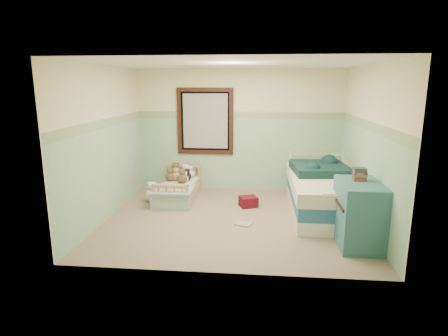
# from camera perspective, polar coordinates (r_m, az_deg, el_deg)

# --- Properties ---
(floor) EXTENTS (4.20, 3.60, 0.02)m
(floor) POSITION_cam_1_polar(r_m,az_deg,el_deg) (6.24, 1.31, -7.98)
(floor) COLOR #7E6854
(floor) RESTS_ON ground
(ceiling) EXTENTS (4.20, 3.60, 0.02)m
(ceiling) POSITION_cam_1_polar(r_m,az_deg,el_deg) (5.84, 1.43, 15.80)
(ceiling) COLOR silver
(ceiling) RESTS_ON wall_back
(wall_back) EXTENTS (4.20, 0.04, 2.50)m
(wall_back) POSITION_cam_1_polar(r_m,az_deg,el_deg) (7.69, 2.35, 5.66)
(wall_back) COLOR beige
(wall_back) RESTS_ON floor
(wall_front) EXTENTS (4.20, 0.04, 2.50)m
(wall_front) POSITION_cam_1_polar(r_m,az_deg,el_deg) (4.15, -0.44, -0.48)
(wall_front) COLOR beige
(wall_front) RESTS_ON floor
(wall_left) EXTENTS (0.04, 3.60, 2.50)m
(wall_left) POSITION_cam_1_polar(r_m,az_deg,el_deg) (6.41, -17.73, 3.64)
(wall_left) COLOR beige
(wall_left) RESTS_ON floor
(wall_right) EXTENTS (0.04, 3.60, 2.50)m
(wall_right) POSITION_cam_1_polar(r_m,az_deg,el_deg) (6.13, 21.36, 2.97)
(wall_right) COLOR beige
(wall_right) RESTS_ON floor
(wainscot_mint) EXTENTS (4.20, 0.01, 1.50)m
(wainscot_mint) POSITION_cam_1_polar(r_m,az_deg,el_deg) (7.76, 2.31, 1.98)
(wainscot_mint) COLOR #85AF8A
(wainscot_mint) RESTS_ON floor
(border_strip) EXTENTS (4.20, 0.01, 0.15)m
(border_strip) POSITION_cam_1_polar(r_m,az_deg,el_deg) (7.64, 2.37, 8.07)
(border_strip) COLOR #45724A
(border_strip) RESTS_ON wall_back
(window_frame) EXTENTS (1.16, 0.06, 1.36)m
(window_frame) POSITION_cam_1_polar(r_m,az_deg,el_deg) (7.70, -2.90, 7.16)
(window_frame) COLOR black
(window_frame) RESTS_ON wall_back
(window_blinds) EXTENTS (0.92, 0.01, 1.12)m
(window_blinds) POSITION_cam_1_polar(r_m,az_deg,el_deg) (7.71, -2.89, 7.17)
(window_blinds) COLOR #B5B5B0
(window_blinds) RESTS_ON window_frame
(toddler_bed_frame) EXTENTS (0.67, 1.35, 0.17)m
(toddler_bed_frame) POSITION_cam_1_polar(r_m,az_deg,el_deg) (7.36, -7.01, -4.03)
(toddler_bed_frame) COLOR #9D6F3F
(toddler_bed_frame) RESTS_ON floor
(toddler_mattress) EXTENTS (0.62, 1.29, 0.12)m
(toddler_mattress) POSITION_cam_1_polar(r_m,az_deg,el_deg) (7.32, -7.04, -2.93)
(toddler_mattress) COLOR white
(toddler_mattress) RESTS_ON toddler_bed_frame
(patchwork_quilt) EXTENTS (0.73, 0.67, 0.03)m
(patchwork_quilt) POSITION_cam_1_polar(r_m,az_deg,el_deg) (6.90, -7.80, -3.26)
(patchwork_quilt) COLOR #65A7CE
(patchwork_quilt) RESTS_ON toddler_mattress
(plush_bed_brown) EXTENTS (0.22, 0.22, 0.22)m
(plush_bed_brown) POSITION_cam_1_polar(r_m,az_deg,el_deg) (7.78, -7.36, -0.70)
(plush_bed_brown) COLOR brown
(plush_bed_brown) RESTS_ON toddler_mattress
(plush_bed_white) EXTENTS (0.20, 0.20, 0.20)m
(plush_bed_white) POSITION_cam_1_polar(r_m,az_deg,el_deg) (7.74, -5.92, -0.80)
(plush_bed_white) COLOR silver
(plush_bed_white) RESTS_ON toddler_mattress
(plush_bed_tan) EXTENTS (0.18, 0.18, 0.18)m
(plush_bed_tan) POSITION_cam_1_polar(r_m,az_deg,el_deg) (7.56, -7.36, -1.24)
(plush_bed_tan) COLOR tan
(plush_bed_tan) RESTS_ON toddler_mattress
(plush_bed_dark) EXTENTS (0.17, 0.17, 0.17)m
(plush_bed_dark) POSITION_cam_1_polar(r_m,az_deg,el_deg) (7.52, -5.65, -1.33)
(plush_bed_dark) COLOR black
(plush_bed_dark) RESTS_ON toddler_mattress
(plush_floor_cream) EXTENTS (0.27, 0.27, 0.27)m
(plush_floor_cream) POSITION_cam_1_polar(r_m,az_deg,el_deg) (7.23, -10.97, -4.09)
(plush_floor_cream) COLOR silver
(plush_floor_cream) RESTS_ON floor
(plush_floor_tan) EXTENTS (0.24, 0.24, 0.24)m
(plush_floor_tan) POSITION_cam_1_polar(r_m,az_deg,el_deg) (7.22, -10.03, -4.19)
(plush_floor_tan) COLOR tan
(plush_floor_tan) RESTS_ON floor
(twin_bed_frame) EXTENTS (1.10, 2.20, 0.22)m
(twin_bed_frame) POSITION_cam_1_polar(r_m,az_deg,el_deg) (6.72, 14.98, -5.82)
(twin_bed_frame) COLOR white
(twin_bed_frame) RESTS_ON floor
(twin_boxspring) EXTENTS (1.10, 2.20, 0.22)m
(twin_boxspring) POSITION_cam_1_polar(r_m,az_deg,el_deg) (6.65, 15.09, -4.02)
(twin_boxspring) COLOR #184F86
(twin_boxspring) RESTS_ON twin_bed_frame
(twin_mattress) EXTENTS (1.14, 2.24, 0.22)m
(twin_mattress) POSITION_cam_1_polar(r_m,az_deg,el_deg) (6.59, 15.20, -2.19)
(twin_mattress) COLOR silver
(twin_mattress) RESTS_ON twin_boxspring
(teal_blanket) EXTENTS (1.02, 1.07, 0.14)m
(teal_blanket) POSITION_cam_1_polar(r_m,az_deg,el_deg) (6.83, 14.47, -0.08)
(teal_blanket) COLOR #133639
(teal_blanket) RESTS_ON twin_mattress
(dresser) EXTENTS (0.56, 0.89, 0.89)m
(dresser) POSITION_cam_1_polar(r_m,az_deg,el_deg) (5.50, 19.96, -6.62)
(dresser) COLOR #336B77
(dresser) RESTS_ON floor
(book_stack) EXTENTS (0.17, 0.13, 0.17)m
(book_stack) POSITION_cam_1_polar(r_m,az_deg,el_deg) (5.47, 20.07, -0.94)
(book_stack) COLOR brown
(book_stack) RESTS_ON dresser
(red_pillow) EXTENTS (0.38, 0.36, 0.19)m
(red_pillow) POSITION_cam_1_polar(r_m,az_deg,el_deg) (6.85, 3.76, -5.17)
(red_pillow) COLOR maroon
(red_pillow) RESTS_ON floor
(floor_book) EXTENTS (0.30, 0.27, 0.02)m
(floor_book) POSITION_cam_1_polar(r_m,az_deg,el_deg) (6.02, 2.99, -8.57)
(floor_book) COLOR gold
(floor_book) RESTS_ON floor
(extra_plush_0) EXTENTS (0.15, 0.15, 0.15)m
(extra_plush_0) POSITION_cam_1_polar(r_m,az_deg,el_deg) (7.39, -6.06, -1.65)
(extra_plush_0) COLOR silver
(extra_plush_0) RESTS_ON toddler_mattress
(extra_plush_1) EXTENTS (0.18, 0.18, 0.18)m
(extra_plush_1) POSITION_cam_1_polar(r_m,az_deg,el_deg) (7.52, -8.28, -1.33)
(extra_plush_1) COLOR brown
(extra_plush_1) RESTS_ON toddler_mattress
(extra_plush_2) EXTENTS (0.20, 0.20, 0.20)m
(extra_plush_2) POSITION_cam_1_polar(r_m,az_deg,el_deg) (7.33, -6.43, -1.59)
(extra_plush_2) COLOR brown
(extra_plush_2) RESTS_ON toddler_mattress
(extra_plush_3) EXTENTS (0.21, 0.21, 0.21)m
(extra_plush_3) POSITION_cam_1_polar(r_m,az_deg,el_deg) (7.80, -7.32, -0.68)
(extra_plush_3) COLOR silver
(extra_plush_3) RESTS_ON toddler_mattress
(extra_plush_4) EXTENTS (0.17, 0.17, 0.17)m
(extra_plush_4) POSITION_cam_1_polar(r_m,az_deg,el_deg) (7.75, -5.17, -0.87)
(extra_plush_4) COLOR silver
(extra_plush_4) RESTS_ON toddler_mattress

